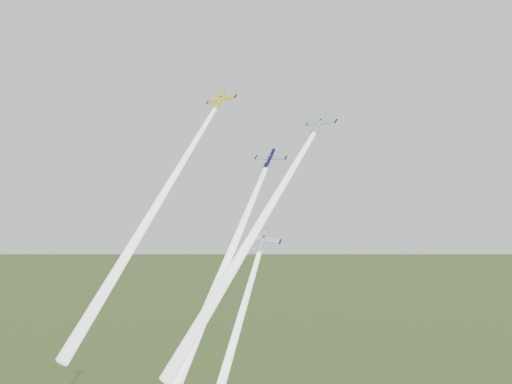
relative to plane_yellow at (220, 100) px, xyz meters
name	(u,v)px	position (x,y,z in m)	size (l,w,h in m)	color
plane_yellow	(220,100)	(0.00, 0.00, 0.00)	(7.92, 7.85, 1.24)	yellow
smoke_trail_yellow	(151,214)	(4.16, -25.47, -25.61)	(2.20, 2.20, 66.32)	white
plane_navy	(270,159)	(17.02, -4.00, -14.25)	(7.14, 7.09, 1.12)	#0C0F37
smoke_trail_navy	(219,280)	(22.21, -26.26, -36.95)	(2.20, 2.20, 58.03)	white
plane_silver_right	(320,123)	(26.80, 0.03, -7.21)	(7.31, 7.26, 1.15)	silver
smoke_trail_silver_right	(250,240)	(26.42, -22.73, -29.81)	(2.20, 2.20, 57.75)	white
plane_silver_low	(263,241)	(21.88, -12.94, -30.69)	(6.99, 6.94, 1.10)	silver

